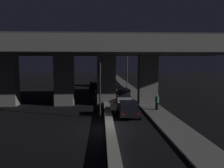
{
  "coord_description": "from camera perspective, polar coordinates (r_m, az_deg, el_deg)",
  "views": [
    {
      "loc": [
        -0.61,
        -16.05,
        4.91
      ],
      "look_at": [
        1.05,
        17.53,
        1.78
      ],
      "focal_mm": 35.0,
      "sensor_mm": 36.0,
      "label": 1
    }
  ],
  "objects": [
    {
      "name": "ground_plane",
      "position": [
        16.8,
        -0.64,
        -11.67
      ],
      "size": [
        200.0,
        200.0,
        0.0
      ],
      "primitive_type": "plane",
      "color": "black"
    },
    {
      "name": "median_divider",
      "position": [
        51.27,
        -2.15,
        0.06
      ],
      "size": [
        0.65,
        126.0,
        0.43
      ],
      "primitive_type": "cube",
      "color": "gray",
      "rests_on": "ground_plane"
    },
    {
      "name": "sidewalk_right",
      "position": [
        44.67,
        4.33,
        -0.93
      ],
      "size": [
        2.34,
        126.0,
        0.13
      ],
      "primitive_type": "cube",
      "color": "slate",
      "rests_on": "ground_plane"
    },
    {
      "name": "elevated_overpass",
      "position": [
        25.96,
        -2.31,
        8.59
      ],
      "size": [
        29.65,
        11.12,
        8.59
      ],
      "color": "#5B5956",
      "rests_on": "ground_plane"
    },
    {
      "name": "traffic_light_left_of_median",
      "position": [
        19.49,
        -3.17,
        0.88
      ],
      "size": [
        0.3,
        0.49,
        4.99
      ],
      "color": "black",
      "rests_on": "ground_plane"
    },
    {
      "name": "street_lamp",
      "position": [
        41.22,
        3.44,
        5.55
      ],
      "size": [
        2.84,
        0.32,
        8.57
      ],
      "color": "#2D2D30",
      "rests_on": "ground_plane"
    },
    {
      "name": "car_black_lead",
      "position": [
        20.52,
        4.32,
        -6.43
      ],
      "size": [
        2.03,
        4.1,
        1.44
      ],
      "rotation": [
        0.0,
        0.0,
        1.54
      ],
      "color": "black",
      "rests_on": "ground_plane"
    },
    {
      "name": "car_silver_second",
      "position": [
        27.23,
        2.81,
        -3.03
      ],
      "size": [
        1.98,
        4.05,
        1.82
      ],
      "rotation": [
        0.0,
        0.0,
        1.61
      ],
      "color": "gray",
      "rests_on": "ground_plane"
    },
    {
      "name": "car_silver_third",
      "position": [
        33.9,
        1.54,
        -1.71
      ],
      "size": [
        2.0,
        4.03,
        1.48
      ],
      "rotation": [
        0.0,
        0.0,
        1.62
      ],
      "color": "gray",
      "rests_on": "ground_plane"
    },
    {
      "name": "car_black_lead_oncoming",
      "position": [
        39.42,
        -4.63,
        -0.41
      ],
      "size": [
        1.98,
        4.23,
        1.9
      ],
      "rotation": [
        0.0,
        0.0,
        -1.55
      ],
      "color": "black",
      "rests_on": "ground_plane"
    },
    {
      "name": "car_dark_red_second_oncoming",
      "position": [
        48.56,
        -4.09,
        0.6
      ],
      "size": [
        1.91,
        4.65,
        1.74
      ],
      "rotation": [
        0.0,
        0.0,
        -1.55
      ],
      "color": "#591414",
      "rests_on": "ground_plane"
    },
    {
      "name": "motorcycle_white_filtering_near",
      "position": [
        21.18,
        0.94,
        -6.45
      ],
      "size": [
        0.32,
        1.84,
        1.37
      ],
      "rotation": [
        0.0,
        0.0,
        1.58
      ],
      "color": "black",
      "rests_on": "ground_plane"
    },
    {
      "name": "pedestrian_on_sidewalk",
      "position": [
        23.25,
        11.68,
        -4.68
      ],
      "size": [
        0.39,
        0.39,
        1.6
      ],
      "color": "black",
      "rests_on": "sidewalk_right"
    }
  ]
}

